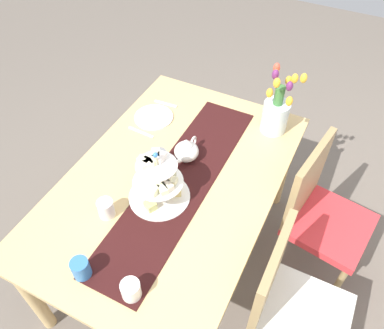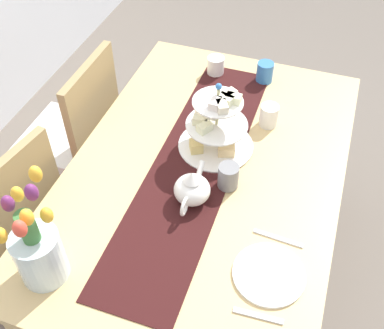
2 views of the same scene
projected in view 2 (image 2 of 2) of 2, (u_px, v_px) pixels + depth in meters
The scene contains 15 objects.
ground_plane at pixel (203, 270), 2.33m from camera, with size 8.00×8.00×0.00m, color #6B6056.
dining_table at pixel (206, 185), 1.86m from camera, with size 1.56×1.02×0.74m.
chair_left at pixel (8, 222), 1.91m from camera, with size 0.48×0.48×0.91m.
chair_right at pixel (78, 132), 2.29m from camera, with size 0.42×0.42×0.91m.
table_runner at pixel (194, 165), 1.80m from camera, with size 1.32×0.31×0.00m, color black.
tiered_cake_stand at pixel (216, 126), 1.79m from camera, with size 0.30×0.30×0.30m.
teapot at pixel (192, 189), 1.64m from camera, with size 0.24×0.13×0.14m.
tulip_vase at pixel (36, 248), 1.38m from camera, with size 0.20×0.19×0.40m.
cream_jug at pixel (216, 66), 2.19m from camera, with size 0.08×0.08×0.09m, color white.
dinner_plate_left at pixel (269, 274), 1.46m from camera, with size 0.23×0.23×0.01m, color white.
fork_left at pixel (258, 316), 1.37m from camera, with size 0.02×0.15×0.01m, color silver.
knife_left at pixel (278, 238), 1.56m from camera, with size 0.01×0.17×0.01m, color silver.
mug_grey at pixel (228, 176), 1.69m from camera, with size 0.08×0.08×0.10m, color slate.
mug_white_text at pixel (269, 116), 1.93m from camera, with size 0.08×0.08×0.10m, color white.
mug_orange at pixel (265, 72), 2.14m from camera, with size 0.08×0.08×0.10m, color #3370B7.
Camera 2 is at (-1.18, -0.35, 2.04)m, focal length 43.73 mm.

